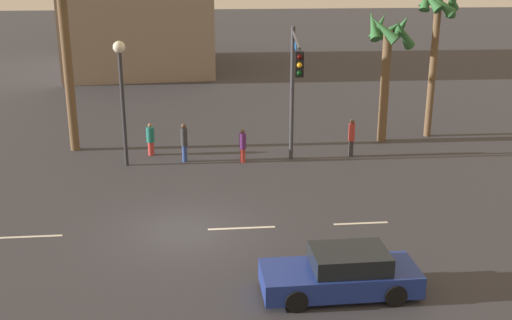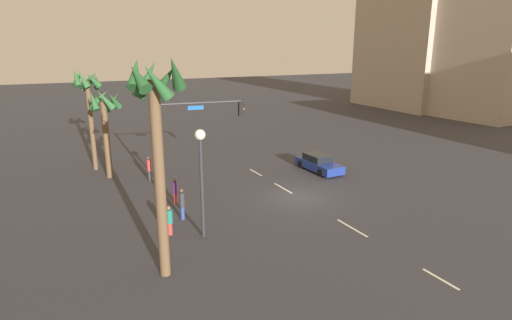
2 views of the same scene
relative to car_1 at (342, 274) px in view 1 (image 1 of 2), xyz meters
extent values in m
plane|color=#333338|center=(-4.61, 4.88, -0.63)|extent=(220.00, 220.00, 0.00)
cube|color=silver|center=(-10.20, 4.88, -0.62)|extent=(2.58, 0.14, 0.01)
cube|color=silver|center=(-2.54, 4.88, -0.62)|extent=(2.46, 0.14, 0.01)
cube|color=silver|center=(1.89, 4.88, -0.62)|extent=(2.04, 0.14, 0.01)
cube|color=navy|center=(-0.07, 0.00, -0.14)|extent=(4.56, 1.83, 0.65)
cube|color=black|center=(0.20, 0.00, 0.46)|extent=(2.20, 1.59, 0.55)
cylinder|color=black|center=(-1.46, -0.86, -0.31)|extent=(0.64, 0.23, 0.64)
cylinder|color=black|center=(-1.49, 0.82, -0.31)|extent=(0.64, 0.23, 0.64)
cylinder|color=black|center=(1.35, -0.82, -0.31)|extent=(0.64, 0.23, 0.64)
cylinder|color=black|center=(1.33, 0.85, -0.31)|extent=(0.64, 0.23, 0.64)
cylinder|color=#38383D|center=(0.51, 12.97, 2.58)|extent=(0.20, 0.20, 6.42)
cylinder|color=#38383D|center=(0.17, 10.03, 5.54)|extent=(0.80, 5.89, 0.12)
cube|color=black|center=(-0.17, 7.09, 4.96)|extent=(0.35, 0.35, 0.95)
sphere|color=#360503|center=(-0.19, 6.92, 5.26)|extent=(0.20, 0.20, 0.20)
sphere|color=orange|center=(-0.19, 6.92, 4.96)|extent=(0.20, 0.20, 0.20)
sphere|color=black|center=(-0.19, 6.92, 4.66)|extent=(0.20, 0.20, 0.20)
cube|color=#1959B2|center=(0.20, 10.33, 5.22)|extent=(0.17, 1.10, 0.28)
cylinder|color=#2D2D33|center=(-7.43, 12.71, 2.03)|extent=(0.18, 0.18, 5.31)
sphere|color=#F2EACC|center=(-7.43, 12.71, 4.96)|extent=(0.56, 0.56, 0.56)
cylinder|color=#BF3833|center=(-6.38, 14.27, -0.29)|extent=(0.39, 0.39, 0.68)
cylinder|color=#1E7266|center=(-6.38, 14.27, 0.43)|extent=(0.53, 0.53, 0.75)
sphere|color=#8C664C|center=(-6.38, 14.27, 0.90)|extent=(0.20, 0.20, 0.20)
cylinder|color=#BF3833|center=(-1.90, 12.64, -0.28)|extent=(0.35, 0.35, 0.69)
cylinder|color=#59266B|center=(-1.90, 12.64, 0.44)|extent=(0.46, 0.46, 0.75)
sphere|color=brown|center=(-1.90, 12.64, 0.92)|extent=(0.20, 0.20, 0.20)
cylinder|color=#2D478C|center=(-4.69, 13.03, -0.23)|extent=(0.33, 0.33, 0.80)
cylinder|color=#333338|center=(-4.69, 13.03, 0.61)|extent=(0.44, 0.44, 0.87)
sphere|color=brown|center=(-4.69, 13.03, 1.16)|extent=(0.24, 0.24, 0.24)
cylinder|color=#333338|center=(3.54, 13.07, -0.23)|extent=(0.33, 0.33, 0.80)
cylinder|color=#BF3833|center=(3.54, 13.07, 0.61)|extent=(0.44, 0.44, 0.87)
sphere|color=brown|center=(3.54, 13.07, 1.16)|extent=(0.24, 0.24, 0.24)
cylinder|color=brown|center=(8.70, 16.38, 3.01)|extent=(0.38, 0.38, 7.27)
cone|color=#2D6633|center=(9.46, 16.25, 6.55)|extent=(0.77, 1.40, 1.59)
cone|color=#2D6633|center=(8.13, 15.98, 6.75)|extent=(1.27, 1.46, 1.35)
cone|color=#2D6633|center=(8.58, 15.66, 6.58)|extent=(1.54, 0.79, 1.37)
cylinder|color=brown|center=(5.87, 15.65, 2.32)|extent=(0.47, 0.47, 5.89)
cone|color=#2D6633|center=(6.62, 15.75, 5.49)|extent=(0.75, 1.57, 1.42)
cone|color=#2D6633|center=(6.15, 16.20, 5.24)|extent=(1.42, 1.10, 1.21)
cone|color=#2D6633|center=(5.59, 16.34, 5.43)|extent=(1.34, 0.97, 1.57)
cone|color=#2D6633|center=(5.04, 15.59, 5.54)|extent=(0.66, 1.48, 1.65)
cone|color=#2D6633|center=(5.38, 14.93, 5.41)|extent=(1.71, 1.41, 1.54)
cone|color=#2D6633|center=(6.41, 14.90, 5.19)|extent=(1.69, 1.44, 1.72)
cylinder|color=brown|center=(-10.34, 15.57, 3.69)|extent=(0.46, 0.46, 8.63)
camera|label=1|loc=(-4.05, -15.67, 8.60)|focal=43.30mm
camera|label=2|loc=(-27.07, 19.47, 9.23)|focal=29.21mm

